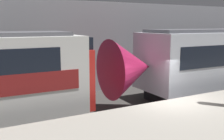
% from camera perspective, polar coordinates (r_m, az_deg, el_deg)
% --- Properties ---
extents(ground_plane, '(120.00, 120.00, 0.00)m').
position_cam_1_polar(ground_plane, '(11.02, 12.39, -11.81)').
color(ground_plane, '#33302D').
extents(platform, '(40.00, 4.52, 1.12)m').
position_cam_1_polar(platform, '(9.35, 21.76, -12.63)').
color(platform, gray).
rests_on(platform, ground).
extents(station_rear_barrier, '(50.00, 0.15, 5.36)m').
position_cam_1_polar(station_rear_barrier, '(15.80, -2.81, 4.99)').
color(station_rear_barrier, '#939399').
rests_on(station_rear_barrier, ground).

